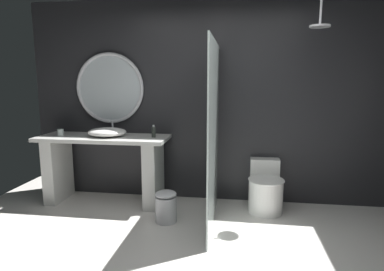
% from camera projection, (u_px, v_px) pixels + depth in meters
% --- Properties ---
extents(back_wall_panel, '(4.80, 0.10, 2.60)m').
position_uv_depth(back_wall_panel, '(210.00, 102.00, 4.23)').
color(back_wall_panel, '#232326').
rests_on(back_wall_panel, ground_plane).
extents(vanity_counter, '(1.66, 0.60, 0.88)m').
position_uv_depth(vanity_counter, '(104.00, 163.00, 4.18)').
color(vanity_counter, silver).
rests_on(vanity_counter, ground_plane).
extents(vessel_sink, '(0.49, 0.40, 0.19)m').
position_uv_depth(vessel_sink, '(107.00, 132.00, 4.10)').
color(vessel_sink, white).
rests_on(vessel_sink, vanity_counter).
extents(tumbler_cup, '(0.08, 0.08, 0.08)m').
position_uv_depth(tumbler_cup, '(60.00, 132.00, 4.17)').
color(tumbler_cup, silver).
rests_on(tumbler_cup, vanity_counter).
extents(soap_dispenser, '(0.05, 0.05, 0.16)m').
position_uv_depth(soap_dispenser, '(154.00, 132.00, 4.03)').
color(soap_dispenser, '#282D28').
rests_on(soap_dispenser, vanity_counter).
extents(round_wall_mirror, '(0.93, 0.05, 0.93)m').
position_uv_depth(round_wall_mirror, '(110.00, 88.00, 4.30)').
color(round_wall_mirror, silver).
extents(shower_glass_panel, '(0.02, 1.39, 1.99)m').
position_uv_depth(shower_glass_panel, '(214.00, 135.00, 3.53)').
color(shower_glass_panel, silver).
rests_on(shower_glass_panel, ground_plane).
extents(rain_shower_head, '(0.22, 0.22, 0.37)m').
position_uv_depth(rain_shower_head, '(320.00, 23.00, 3.41)').
color(rain_shower_head, silver).
extents(toilet, '(0.43, 0.62, 0.60)m').
position_uv_depth(toilet, '(265.00, 189.00, 3.97)').
color(toilet, white).
rests_on(toilet, ground_plane).
extents(waste_bin, '(0.24, 0.24, 0.36)m').
position_uv_depth(waste_bin, '(166.00, 206.00, 3.65)').
color(waste_bin, silver).
rests_on(waste_bin, ground_plane).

